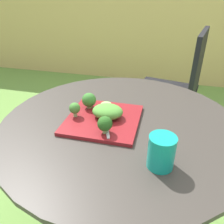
{
  "coord_description": "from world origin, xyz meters",
  "views": [
    {
      "loc": [
        0.15,
        -0.73,
        1.17
      ],
      "look_at": [
        -0.03,
        -0.01,
        0.74
      ],
      "focal_mm": 36.5,
      "sensor_mm": 36.0,
      "label": 1
    }
  ],
  "objects": [
    {
      "name": "broccoli_floret_1",
      "position": [
        -0.14,
        0.05,
        0.75
      ],
      "size": [
        0.06,
        0.06,
        0.06
      ],
      "color": "#99B770",
      "rests_on": "salad_plate"
    },
    {
      "name": "fork",
      "position": [
        -0.04,
        -0.05,
        0.72
      ],
      "size": [
        0.07,
        0.15,
        0.0
      ],
      "color": "silver",
      "rests_on": "salad_plate"
    },
    {
      "name": "bamboo_fence",
      "position": [
        0.0,
        2.25,
        0.71
      ],
      "size": [
        8.0,
        0.08,
        1.43
      ],
      "primitive_type": "cube",
      "color": "tan",
      "rests_on": "ground_plane"
    },
    {
      "name": "lettuce_mound",
      "position": [
        -0.05,
        -0.01,
        0.74
      ],
      "size": [
        0.12,
        0.1,
        0.05
      ],
      "primitive_type": "ellipsoid",
      "color": "#519338",
      "rests_on": "salad_plate"
    },
    {
      "name": "drinking_glass",
      "position": [
        0.16,
        -0.21,
        0.75
      ],
      "size": [
        0.08,
        0.08,
        0.1
      ],
      "color": "#149989",
      "rests_on": "patio_table"
    },
    {
      "name": "patio_table",
      "position": [
        0.0,
        0.0,
        0.46
      ],
      "size": [
        0.92,
        0.92,
        0.7
      ],
      "color": "#38332D",
      "rests_on": "ground_plane"
    },
    {
      "name": "broccoli_floret_0",
      "position": [
        -0.03,
        -0.11,
        0.75
      ],
      "size": [
        0.05,
        0.05,
        0.06
      ],
      "color": "#99B770",
      "rests_on": "salad_plate"
    },
    {
      "name": "patio_chair",
      "position": [
        0.24,
        0.89,
        0.53
      ],
      "size": [
        0.52,
        0.52,
        0.9
      ],
      "color": "black",
      "rests_on": "ground_plane"
    },
    {
      "name": "salad_plate",
      "position": [
        -0.07,
        -0.02,
        0.71
      ],
      "size": [
        0.27,
        0.27,
        0.01
      ],
      "primitive_type": "cube",
      "color": "maroon",
      "rests_on": "patio_table"
    },
    {
      "name": "cucumber_slice_0",
      "position": [
        -0.08,
        0.09,
        0.72
      ],
      "size": [
        0.04,
        0.04,
        0.01
      ],
      "primitive_type": "cylinder",
      "color": "#8EB766",
      "rests_on": "salad_plate"
    },
    {
      "name": "broccoli_floret_2",
      "position": [
        -0.17,
        -0.03,
        0.75
      ],
      "size": [
        0.04,
        0.04,
        0.06
      ],
      "color": "#99B770",
      "rests_on": "salad_plate"
    }
  ]
}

